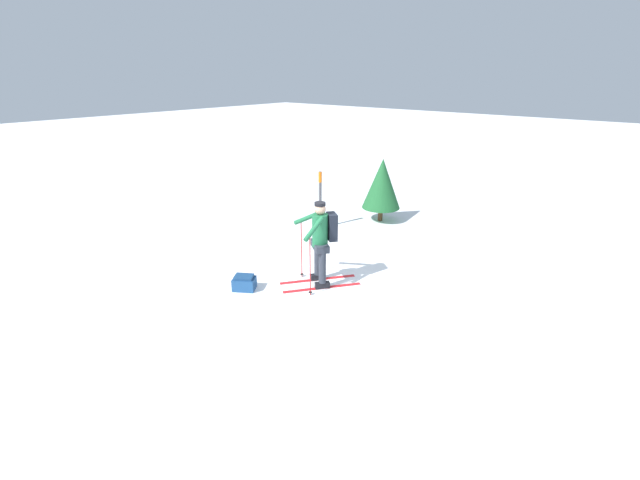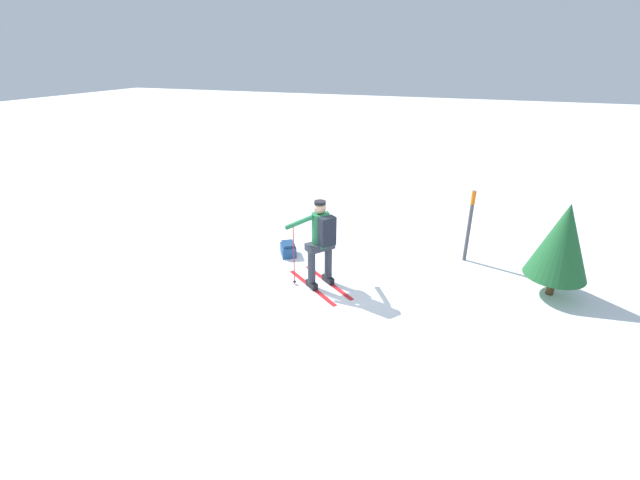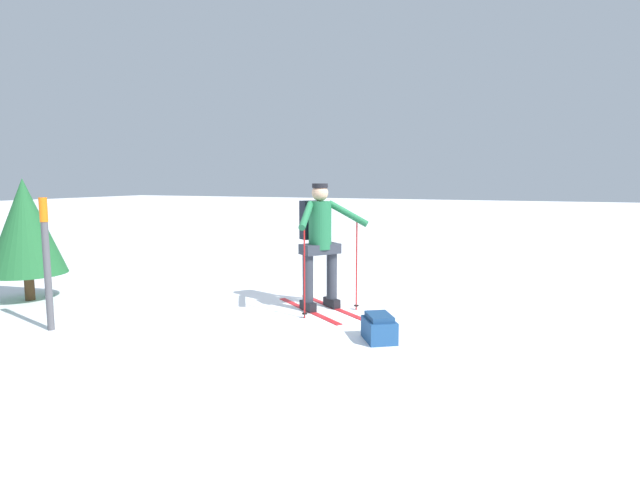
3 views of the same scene
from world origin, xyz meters
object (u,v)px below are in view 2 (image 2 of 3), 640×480
(trail_marker, at_px, (470,221))
(pine_tree, at_px, (562,241))
(skier, at_px, (321,239))
(dropped_backpack, at_px, (288,249))

(trail_marker, relative_size, pine_tree, 0.87)
(skier, distance_m, dropped_backpack, 1.81)
(trail_marker, bearing_deg, skier, -50.11)
(skier, xyz_separation_m, dropped_backpack, (-1.05, -1.18, -0.87))
(skier, distance_m, trail_marker, 3.43)
(skier, bearing_deg, pine_tree, 106.12)
(skier, relative_size, trail_marker, 1.10)
(skier, distance_m, pine_tree, 4.44)
(skier, bearing_deg, dropped_backpack, -131.59)
(dropped_backpack, xyz_separation_m, pine_tree, (-0.18, 5.45, 0.98))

